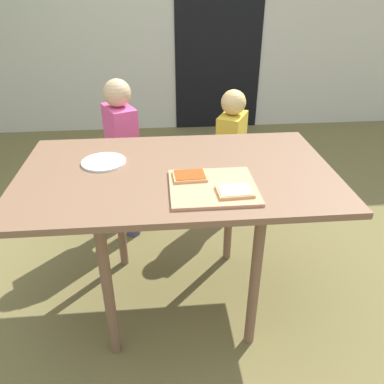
# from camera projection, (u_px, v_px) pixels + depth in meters

# --- Properties ---
(ground_plane) EXTENTS (16.00, 16.00, 0.00)m
(ground_plane) POSITION_uv_depth(u_px,v_px,m) (179.00, 297.00, 2.05)
(ground_plane) COLOR olive
(house_door) EXTENTS (0.90, 0.02, 2.00)m
(house_door) POSITION_uv_depth(u_px,v_px,m) (219.00, 32.00, 3.87)
(house_door) COLOR black
(house_door) RESTS_ON ground
(dining_table) EXTENTS (1.37, 0.82, 0.76)m
(dining_table) POSITION_uv_depth(u_px,v_px,m) (177.00, 185.00, 1.71)
(dining_table) COLOR brown
(dining_table) RESTS_ON ground
(cutting_board) EXTENTS (0.34, 0.32, 0.01)m
(cutting_board) POSITION_uv_depth(u_px,v_px,m) (213.00, 187.00, 1.53)
(cutting_board) COLOR tan
(cutting_board) RESTS_ON dining_table
(pizza_slice_near_right) EXTENTS (0.14, 0.11, 0.02)m
(pizza_slice_near_right) POSITION_uv_depth(u_px,v_px,m) (235.00, 191.00, 1.47)
(pizza_slice_near_right) COLOR #E1A863
(pizza_slice_near_right) RESTS_ON cutting_board
(pizza_slice_far_left) EXTENTS (0.14, 0.11, 0.02)m
(pizza_slice_far_left) POSITION_uv_depth(u_px,v_px,m) (190.00, 176.00, 1.58)
(pizza_slice_far_left) COLOR #E1A863
(pizza_slice_far_left) RESTS_ON cutting_board
(plate_white_left) EXTENTS (0.20, 0.20, 0.01)m
(plate_white_left) POSITION_uv_depth(u_px,v_px,m) (104.00, 162.00, 1.74)
(plate_white_left) COLOR white
(plate_white_left) RESTS_ON dining_table
(child_left) EXTENTS (0.22, 0.28, 1.00)m
(child_left) POSITION_uv_depth(u_px,v_px,m) (123.00, 152.00, 2.33)
(child_left) COLOR #4A4468
(child_left) RESTS_ON ground
(child_right) EXTENTS (0.23, 0.28, 0.90)m
(child_right) POSITION_uv_depth(u_px,v_px,m) (231.00, 150.00, 2.50)
(child_right) COLOR navy
(child_right) RESTS_ON ground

